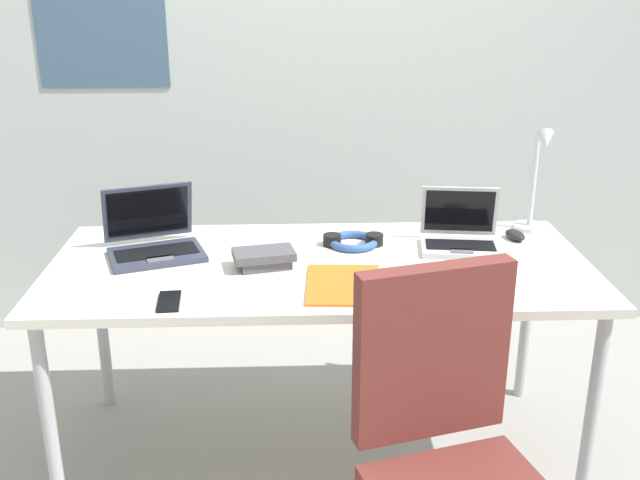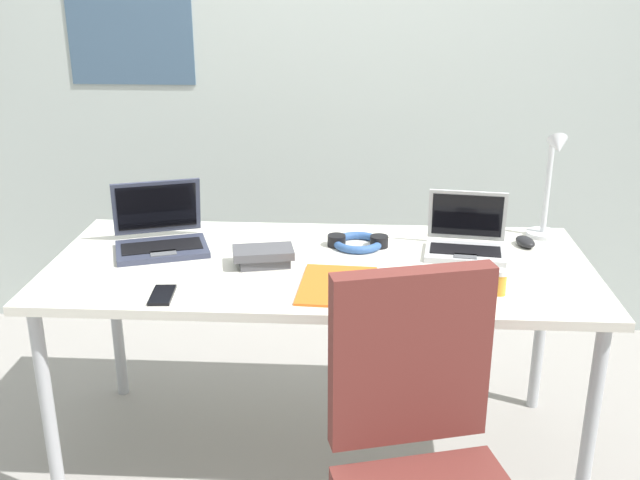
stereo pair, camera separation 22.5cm
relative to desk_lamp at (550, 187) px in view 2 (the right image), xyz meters
The scene contains 12 objects.
ground_plane 1.26m from the desk_lamp, 160.97° to the right, with size 12.00×12.00×0.00m, color gray.
wall_back 1.21m from the desk_lamp, 134.21° to the left, with size 6.00×0.13×2.60m.
desk 0.88m from the desk_lamp, 160.97° to the right, with size 1.80×0.80×0.74m.
desk_lamp is the anchor object (origin of this frame).
laptop_front_left 0.37m from the desk_lamp, 153.27° to the right, with size 0.29×0.25×0.20m.
laptop_far_corner 1.38m from the desk_lamp, behind, with size 0.38×0.36×0.23m.
computer_mouse 0.22m from the desk_lamp, 137.09° to the right, with size 0.06×0.10×0.03m, color black.
cell_phone 1.40m from the desk_lamp, 155.31° to the right, with size 0.06×0.14×0.01m, color black.
headphones 0.71m from the desk_lamp, behind, with size 0.21×0.18×0.04m.
pill_bottle 0.58m from the desk_lamp, 116.02° to the right, with size 0.04×0.04×0.08m.
book_stack 1.04m from the desk_lamp, 162.68° to the right, with size 0.22×0.16×0.06m.
paper_folder_back_left 0.89m from the desk_lamp, 147.26° to the right, with size 0.23×0.31×0.01m, color orange.
Camera 2 is at (0.13, -2.30, 1.67)m, focal length 41.81 mm.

